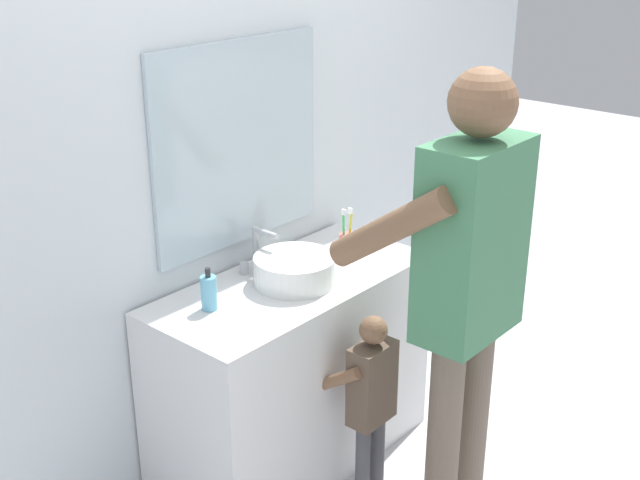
{
  "coord_description": "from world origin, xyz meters",
  "views": [
    {
      "loc": [
        -2.16,
        -1.72,
        2.23
      ],
      "look_at": [
        0.0,
        0.15,
        1.06
      ],
      "focal_mm": 46.53,
      "sensor_mm": 36.0,
      "label": 1
    }
  ],
  "objects_px": {
    "toothbrush_cup": "(347,243)",
    "child_toddler": "(370,394)",
    "soap_bottle": "(209,292)",
    "adult_parent": "(466,268)"
  },
  "relations": [
    {
      "from": "toothbrush_cup",
      "to": "child_toddler",
      "type": "height_order",
      "value": "toothbrush_cup"
    },
    {
      "from": "soap_bottle",
      "to": "child_toddler",
      "type": "height_order",
      "value": "soap_bottle"
    },
    {
      "from": "soap_bottle",
      "to": "adult_parent",
      "type": "xyz_separation_m",
      "value": [
        0.52,
        -0.75,
        0.14
      ]
    },
    {
      "from": "adult_parent",
      "to": "soap_bottle",
      "type": "bearing_deg",
      "value": 124.56
    },
    {
      "from": "adult_parent",
      "to": "toothbrush_cup",
      "type": "bearing_deg",
      "value": 73.88
    },
    {
      "from": "toothbrush_cup",
      "to": "adult_parent",
      "type": "xyz_separation_m",
      "value": [
        -0.2,
        -0.69,
        0.15
      ]
    },
    {
      "from": "child_toddler",
      "to": "adult_parent",
      "type": "bearing_deg",
      "value": -62.73
    },
    {
      "from": "soap_bottle",
      "to": "adult_parent",
      "type": "bearing_deg",
      "value": -55.44
    },
    {
      "from": "soap_bottle",
      "to": "child_toddler",
      "type": "distance_m",
      "value": 0.73
    },
    {
      "from": "toothbrush_cup",
      "to": "child_toddler",
      "type": "relative_size",
      "value": 0.25
    }
  ]
}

